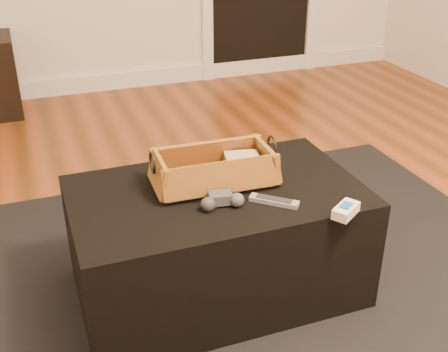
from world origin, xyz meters
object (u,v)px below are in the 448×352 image
object	(u,v)px
ottoman	(217,241)
tv_remote	(210,179)
wicker_basket	(214,170)
game_controller	(222,200)
silver_remote	(274,201)
cream_gadget	(346,210)

from	to	relation	value
ottoman	tv_remote	xyz separation A→B (m)	(-0.01, 0.03, 0.24)
wicker_basket	game_controller	xyz separation A→B (m)	(-0.03, -0.16, -0.03)
tv_remote	wicker_basket	bearing A→B (deg)	30.87
wicker_basket	silver_remote	xyz separation A→B (m)	(0.14, -0.20, -0.04)
ottoman	tv_remote	world-z (taller)	tv_remote
silver_remote	game_controller	bearing A→B (deg)	167.50
ottoman	cream_gadget	world-z (taller)	cream_gadget
ottoman	wicker_basket	xyz separation A→B (m)	(0.01, 0.05, 0.26)
wicker_basket	game_controller	distance (m)	0.17
silver_remote	wicker_basket	bearing A→B (deg)	124.30
ottoman	cream_gadget	bearing A→B (deg)	-42.38
cream_gadget	wicker_basket	bearing A→B (deg)	132.37
ottoman	silver_remote	distance (m)	0.30
game_controller	cream_gadget	distance (m)	0.40
wicker_basket	silver_remote	distance (m)	0.25
tv_remote	cream_gadget	bearing A→B (deg)	-48.30
ottoman	tv_remote	distance (m)	0.24
tv_remote	game_controller	bearing A→B (deg)	-97.90
ottoman	wicker_basket	world-z (taller)	wicker_basket
ottoman	game_controller	xyz separation A→B (m)	(-0.02, -0.11, 0.23)
tv_remote	cream_gadget	world-z (taller)	same
silver_remote	cream_gadget	world-z (taller)	cream_gadget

